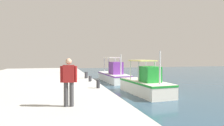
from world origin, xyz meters
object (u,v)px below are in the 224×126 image
at_px(fishing_boat_nearest, 114,75).
at_px(pelican, 68,69).
at_px(fisherman_standing, 69,80).
at_px(mooring_bollard_nearest, 86,75).
at_px(fishing_boat_second, 146,84).
at_px(mooring_bollard_second, 90,79).
at_px(mooring_bollard_third, 98,84).

xyz_separation_m(fishing_boat_nearest, pelican, (-2.92, -4.55, 0.52)).
relative_size(fisherman_standing, mooring_bollard_nearest, 3.34).
height_order(fishing_boat_nearest, fishing_boat_second, fishing_boat_second).
bearing_deg(fishing_boat_second, mooring_bollard_second, -114.21).
bearing_deg(pelican, mooring_bollard_second, 8.57).
bearing_deg(mooring_bollard_second, fisherman_standing, -14.43).
distance_m(fishing_boat_nearest, mooring_bollard_second, 6.46).
bearing_deg(fishing_boat_second, fisherman_standing, -45.15).
bearing_deg(fisherman_standing, pelican, 178.06).
distance_m(fishing_boat_nearest, pelican, 5.43).
xyz_separation_m(mooring_bollard_second, mooring_bollard_third, (3.13, 0.00, 0.04)).
bearing_deg(fisherman_standing, mooring_bollard_third, 155.06).
distance_m(fisherman_standing, mooring_bollard_nearest, 9.36).
relative_size(fishing_boat_nearest, pelican, 7.50).
relative_size(fishing_boat_nearest, mooring_bollard_nearest, 11.92).
bearing_deg(mooring_bollard_second, mooring_bollard_third, 0.00).
distance_m(fishing_boat_nearest, fisherman_standing, 13.59).
bearing_deg(fishing_boat_nearest, mooring_bollard_third, -20.63).
xyz_separation_m(mooring_bollard_nearest, mooring_bollard_second, (2.16, 0.00, -0.06)).
xyz_separation_m(fishing_boat_second, mooring_bollard_nearest, (-3.78, -3.61, 0.39)).
xyz_separation_m(fishing_boat_nearest, mooring_bollard_nearest, (3.40, -3.27, 0.38)).
bearing_deg(mooring_bollard_third, mooring_bollard_nearest, 180.00).
bearing_deg(mooring_bollard_third, fisherman_standing, -24.94).
bearing_deg(fishing_boat_second, mooring_bollard_third, -67.32).
distance_m(mooring_bollard_nearest, mooring_bollard_third, 5.29).
bearing_deg(fisherman_standing, fishing_boat_nearest, 158.01).
xyz_separation_m(fishing_boat_second, fisherman_standing, (5.38, -5.41, 1.09)).
bearing_deg(mooring_bollard_nearest, mooring_bollard_third, 0.00).
bearing_deg(fishing_boat_second, pelican, -154.19).
xyz_separation_m(pelican, mooring_bollard_nearest, (6.32, 1.28, -0.14)).
xyz_separation_m(fisherman_standing, mooring_bollard_nearest, (-9.16, 1.80, -0.70)).
height_order(pelican, mooring_bollard_nearest, pelican).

